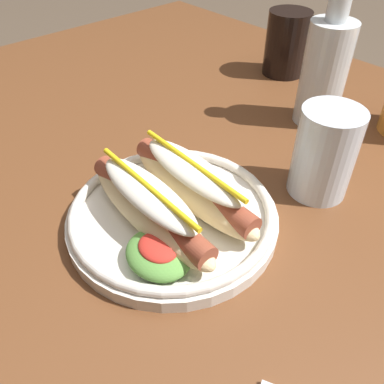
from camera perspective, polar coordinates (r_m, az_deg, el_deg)
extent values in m
cube|color=brown|center=(0.56, 15.23, -0.11)|extent=(1.46, 0.83, 0.04)
cylinder|color=brown|center=(1.32, -1.90, 7.49)|extent=(0.06, 0.06, 0.70)
cylinder|color=silver|center=(0.46, -2.75, -3.68)|extent=(0.24, 0.24, 0.02)
torus|color=silver|center=(0.46, -2.80, -2.60)|extent=(0.23, 0.23, 0.01)
ellipsoid|color=beige|center=(0.43, -6.01, -2.80)|extent=(0.21, 0.06, 0.04)
cylinder|color=brown|center=(0.43, -6.08, -2.04)|extent=(0.19, 0.03, 0.03)
ellipsoid|color=silver|center=(0.42, -6.25, -0.20)|extent=(0.16, 0.05, 0.02)
cylinder|color=yellow|center=(0.41, -6.35, 0.86)|extent=(0.16, 0.01, 0.01)
ellipsoid|color=beige|center=(0.46, 0.10, 0.50)|extent=(0.21, 0.06, 0.04)
cylinder|color=brown|center=(0.45, 0.10, 1.25)|extent=(0.19, 0.03, 0.03)
ellipsoid|color=silver|center=(0.44, 0.10, 3.06)|extent=(0.16, 0.05, 0.02)
cylinder|color=yellow|center=(0.44, 0.10, 4.10)|extent=(0.16, 0.01, 0.01)
ellipsoid|color=#5B9942|center=(0.40, -4.76, -8.80)|extent=(0.07, 0.06, 0.02)
ellipsoid|color=red|center=(0.39, -4.84, -7.85)|extent=(0.04, 0.04, 0.01)
cylinder|color=black|center=(0.81, 13.28, 19.87)|extent=(0.08, 0.08, 0.11)
cylinder|color=silver|center=(0.50, 18.16, 5.17)|extent=(0.07, 0.07, 0.11)
cylinder|color=silver|center=(0.65, 18.20, 15.56)|extent=(0.07, 0.07, 0.15)
cylinder|color=silver|center=(0.62, 20.35, 24.22)|extent=(0.03, 0.03, 0.05)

